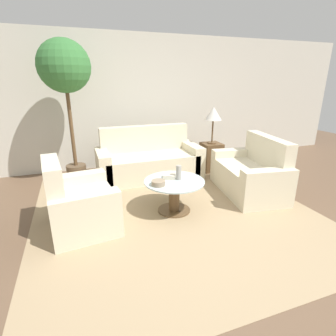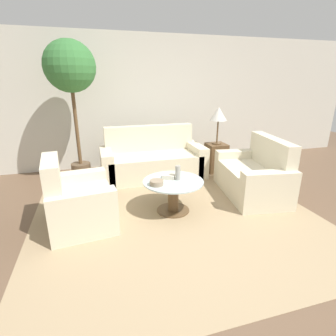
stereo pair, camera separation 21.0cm
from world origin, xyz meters
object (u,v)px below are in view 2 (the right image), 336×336
at_px(armchair, 76,203).
at_px(table_lamp, 218,115).
at_px(loveseat, 255,177).
at_px(vase, 178,173).
at_px(coffee_table, 173,192).
at_px(bowl, 157,183).
at_px(book_stack, 169,176).
at_px(sofa_main, 152,161).
at_px(potted_plant, 71,74).

relative_size(armchair, table_lamp, 1.43).
xyz_separation_m(armchair, loveseat, (2.67, 0.19, 0.00)).
relative_size(table_lamp, vase, 3.53).
xyz_separation_m(coffee_table, bowl, (-0.25, -0.08, 0.19)).
relative_size(vase, bowl, 1.11).
height_order(vase, book_stack, vase).
distance_m(coffee_table, vase, 0.27).
relative_size(coffee_table, vase, 4.14).
relative_size(sofa_main, potted_plant, 0.80).
bearing_deg(book_stack, vase, -13.27).
xyz_separation_m(loveseat, bowl, (-1.66, -0.27, 0.19)).
bearing_deg(coffee_table, book_stack, 106.14).
height_order(loveseat, book_stack, loveseat).
relative_size(loveseat, coffee_table, 1.74).
height_order(coffee_table, potted_plant, potted_plant).
distance_m(sofa_main, bowl, 1.57).
relative_size(armchair, book_stack, 4.66).
relative_size(coffee_table, potted_plant, 0.35).
height_order(table_lamp, bowl, table_lamp).
distance_m(coffee_table, potted_plant, 2.52).
distance_m(table_lamp, book_stack, 1.93).
height_order(coffee_table, book_stack, book_stack).
xyz_separation_m(coffee_table, potted_plant, (-1.23, 1.58, 1.53)).
xyz_separation_m(loveseat, table_lamp, (-0.10, 1.16, 0.82)).
xyz_separation_m(sofa_main, table_lamp, (1.26, -0.10, 0.82)).
relative_size(coffee_table, book_stack, 3.83).
xyz_separation_m(armchair, coffee_table, (1.26, 0.00, -0.00)).
distance_m(sofa_main, coffee_table, 1.45).
xyz_separation_m(potted_plant, bowl, (0.98, -1.66, -1.34)).
relative_size(coffee_table, table_lamp, 1.17).
relative_size(sofa_main, table_lamp, 2.68).
bearing_deg(sofa_main, loveseat, -42.85).
relative_size(loveseat, table_lamp, 2.04).
xyz_separation_m(armchair, vase, (1.33, 0.03, 0.26)).
height_order(loveseat, coffee_table, loveseat).
xyz_separation_m(sofa_main, loveseat, (1.36, -1.26, -0.00)).
height_order(armchair, loveseat, loveseat).
bearing_deg(sofa_main, book_stack, -93.35).
distance_m(sofa_main, potted_plant, 2.00).
distance_m(table_lamp, potted_plant, 2.64).
relative_size(table_lamp, book_stack, 3.26).
bearing_deg(vase, bowl, -162.01).
height_order(armchair, book_stack, armchair).
bearing_deg(table_lamp, sofa_main, 175.53).
xyz_separation_m(vase, book_stack, (-0.10, 0.09, -0.07)).
bearing_deg(book_stack, potted_plant, 156.08).
bearing_deg(table_lamp, bowl, -137.33).
distance_m(coffee_table, book_stack, 0.22).
bearing_deg(sofa_main, potted_plant, 174.10).
height_order(sofa_main, coffee_table, sofa_main).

